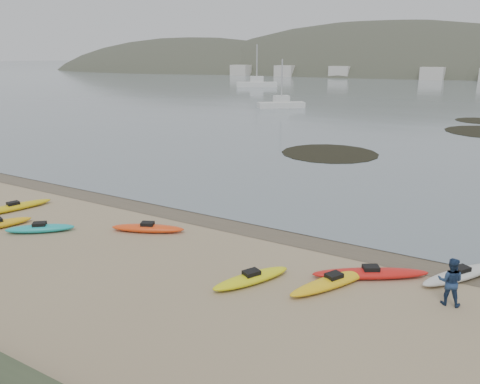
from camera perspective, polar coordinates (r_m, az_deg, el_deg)
The scene contains 6 objects.
ground at distance 22.18m, azimuth 0.00°, elevation -3.72°, with size 600.00×600.00×0.00m, color tan.
wet_sand at distance 21.93m, azimuth -0.40°, elevation -3.94°, with size 60.00×60.00×0.00m, color brown.
kayaks at distance 19.16m, azimuth -6.19°, elevation -6.60°, with size 22.65×8.64×0.34m.
person_east at distance 16.32m, azimuth 24.26°, elevation -9.91°, with size 0.76×0.60×1.57m, color navy.
kelp_mats at distance 50.70m, azimuth 23.78°, elevation 6.35°, with size 18.91×34.62×0.04m.
moored_boats at distance 99.89m, azimuth 18.96°, elevation 11.43°, with size 102.77×71.91×1.40m.
Camera 1 is at (10.63, -17.92, 7.60)m, focal length 35.00 mm.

